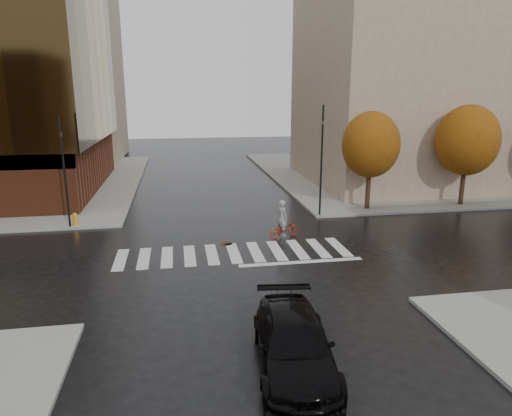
# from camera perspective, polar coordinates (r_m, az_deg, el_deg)

# --- Properties ---
(ground) EXTENTS (120.00, 120.00, 0.00)m
(ground) POSITION_cam_1_polar(r_m,az_deg,el_deg) (22.54, -2.62, -6.08)
(ground) COLOR black
(ground) RESTS_ON ground
(sidewalk_ne) EXTENTS (30.00, 30.00, 0.15)m
(sidewalk_ne) POSITION_cam_1_polar(r_m,az_deg,el_deg) (48.77, 19.30, 4.36)
(sidewalk_ne) COLOR gray
(sidewalk_ne) RESTS_ON ground
(crosswalk) EXTENTS (12.00, 3.00, 0.01)m
(crosswalk) POSITION_cam_1_polar(r_m,az_deg,el_deg) (23.00, -2.78, -5.64)
(crosswalk) COLOR silver
(crosswalk) RESTS_ON ground
(building_ne_tan) EXTENTS (16.00, 16.00, 18.00)m
(building_ne_tan) POSITION_cam_1_polar(r_m,az_deg,el_deg) (42.74, 18.12, 15.40)
(building_ne_tan) COLOR gray
(building_ne_tan) RESTS_ON sidewalk_ne
(building_nw_far) EXTENTS (14.00, 12.00, 20.00)m
(building_nw_far) POSITION_cam_1_polar(r_m,az_deg,el_deg) (59.53, -23.75, 15.39)
(building_nw_far) COLOR gray
(building_nw_far) RESTS_ON sidewalk_nw
(tree_ne_a) EXTENTS (3.80, 3.80, 6.50)m
(tree_ne_a) POSITION_cam_1_polar(r_m,az_deg,el_deg) (31.22, 14.15, 7.66)
(tree_ne_a) COLOR black
(tree_ne_a) RESTS_ON sidewalk_ne
(tree_ne_b) EXTENTS (4.20, 4.20, 6.89)m
(tree_ne_b) POSITION_cam_1_polar(r_m,az_deg,el_deg) (34.63, 24.92, 7.66)
(tree_ne_b) COLOR black
(tree_ne_b) RESTS_ON sidewalk_ne
(sedan) EXTENTS (2.73, 5.52, 1.54)m
(sedan) POSITION_cam_1_polar(r_m,az_deg,el_deg) (13.82, 4.74, -16.57)
(sedan) COLOR black
(sedan) RESTS_ON ground
(cyclist) EXTENTS (2.01, 1.35, 2.16)m
(cyclist) POSITION_cam_1_polar(r_m,az_deg,el_deg) (25.15, 3.45, -2.13)
(cyclist) COLOR #A11F0E
(cyclist) RESTS_ON ground
(traffic_light_nw) EXTENTS (0.20, 0.18, 6.39)m
(traffic_light_nw) POSITION_cam_1_polar(r_m,az_deg,el_deg) (28.31, -22.88, 4.77)
(traffic_light_nw) COLOR black
(traffic_light_nw) RESTS_ON sidewalk_nw
(traffic_light_ne) EXTENTS (0.19, 0.21, 6.93)m
(traffic_light_ne) POSITION_cam_1_polar(r_m,az_deg,el_deg) (28.93, 8.21, 6.66)
(traffic_light_ne) COLOR black
(traffic_light_ne) RESTS_ON sidewalk_ne
(fire_hydrant) EXTENTS (0.27, 0.27, 0.76)m
(fire_hydrant) POSITION_cam_1_polar(r_m,az_deg,el_deg) (29.07, -21.68, -1.22)
(fire_hydrant) COLOR #F8A10E
(fire_hydrant) RESTS_ON sidewalk_nw
(manhole) EXTENTS (0.67, 0.67, 0.01)m
(manhole) POSITION_cam_1_polar(r_m,az_deg,el_deg) (24.39, -3.70, -4.47)
(manhole) COLOR #432C17
(manhole) RESTS_ON ground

